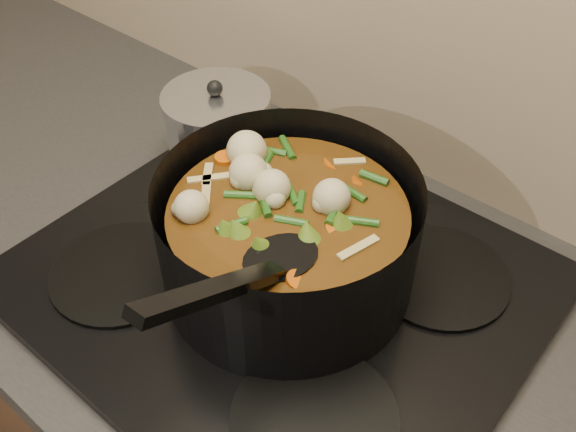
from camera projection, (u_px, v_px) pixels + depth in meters
The scene contains 3 objects.
stovetop at pixel (279, 280), 0.83m from camera, with size 0.62×0.54×0.03m.
stockpot at pixel (288, 239), 0.77m from camera, with size 0.35×0.44×0.23m.
saucepan at pixel (218, 126), 0.98m from camera, with size 0.16×0.16×0.13m.
Camera 1 is at (0.36, 1.51, 1.55)m, focal length 40.00 mm.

